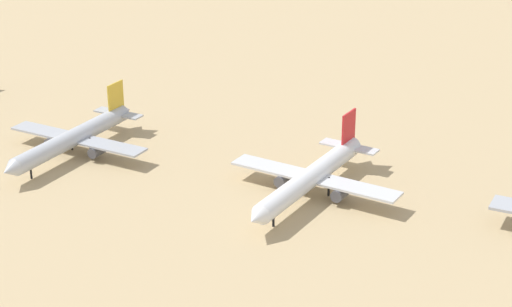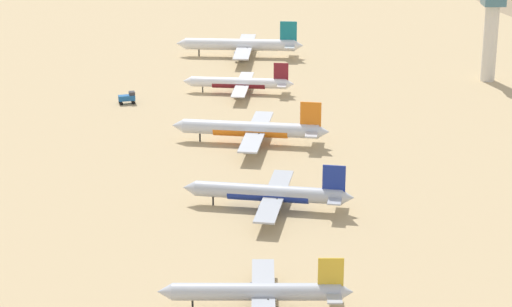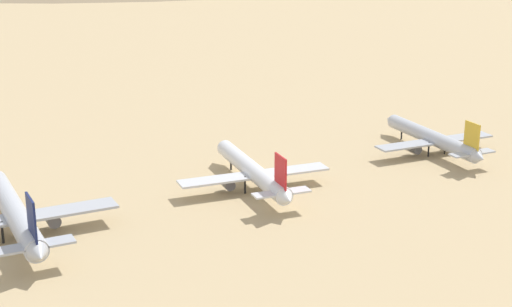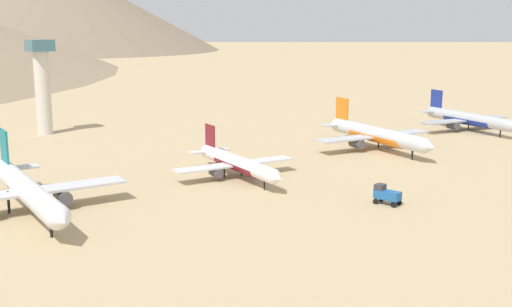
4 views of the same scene
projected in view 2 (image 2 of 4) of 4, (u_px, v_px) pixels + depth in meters
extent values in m
plane|color=tan|center=(256.00, 208.00, 248.78)|extent=(1800.00, 1800.00, 0.00)
cylinder|color=silver|center=(240.00, 45.00, 383.97)|extent=(40.94, 8.35, 4.30)
cone|color=silver|center=(181.00, 44.00, 385.41)|extent=(4.02, 4.55, 4.21)
cone|color=silver|center=(299.00, 46.00, 382.53)|extent=(3.54, 4.17, 3.87)
cube|color=#14727F|center=(288.00, 32.00, 381.10)|extent=(6.23, 1.02, 7.92)
cube|color=silver|center=(290.00, 44.00, 382.61)|extent=(4.96, 13.87, 0.41)
cube|color=silver|center=(245.00, 47.00, 384.11)|extent=(9.48, 38.83, 0.51)
cylinder|color=#4C4C54|center=(241.00, 55.00, 378.32)|extent=(4.99, 3.06, 2.60)
cylinder|color=#4C4C54|center=(244.00, 46.00, 391.07)|extent=(4.99, 3.06, 2.60)
cylinder|color=black|center=(199.00, 51.00, 385.85)|extent=(0.50, 0.50, 4.32)
cylinder|color=black|center=(247.00, 53.00, 381.89)|extent=(0.50, 0.50, 4.32)
cylinder|color=black|center=(248.00, 50.00, 387.42)|extent=(0.50, 0.50, 4.32)
cylinder|color=white|center=(239.00, 83.00, 339.09)|extent=(31.74, 7.40, 3.33)
cone|color=white|center=(187.00, 81.00, 340.69)|extent=(3.21, 3.60, 3.27)
cone|color=white|center=(291.00, 84.00, 337.50)|extent=(2.82, 3.29, 3.00)
cube|color=maroon|center=(281.00, 72.00, 336.48)|extent=(4.82, 0.93, 6.14)
cube|color=silver|center=(282.00, 83.00, 337.63)|extent=(4.15, 10.80, 0.32)
cube|color=silver|center=(243.00, 84.00, 339.16)|extent=(8.22, 30.14, 0.39)
cylinder|color=#4C4C54|center=(239.00, 92.00, 334.71)|extent=(3.91, 2.48, 2.02)
cylinder|color=#4C4C54|center=(242.00, 84.00, 344.57)|extent=(3.91, 2.48, 2.02)
cylinder|color=black|center=(203.00, 87.00, 340.89)|extent=(0.39, 0.39, 3.35)
cylinder|color=black|center=(245.00, 91.00, 337.43)|extent=(0.39, 0.39, 3.35)
cylinder|color=black|center=(246.00, 87.00, 341.70)|extent=(0.39, 0.39, 3.35)
cylinder|color=maroon|center=(239.00, 83.00, 339.17)|extent=(17.65, 5.57, 3.34)
cylinder|color=silver|center=(251.00, 129.00, 291.38)|extent=(38.60, 10.41, 4.06)
cone|color=silver|center=(178.00, 125.00, 294.06)|extent=(4.03, 4.49, 3.98)
cone|color=silver|center=(324.00, 132.00, 288.72)|extent=(3.56, 4.10, 3.65)
cube|color=orange|center=(311.00, 115.00, 287.61)|extent=(5.86, 1.35, 7.48)
cube|color=#B6BBC5|center=(313.00, 130.00, 289.00)|extent=(5.51, 13.21, 0.38)
cube|color=#B6BBC5|center=(256.00, 131.00, 291.41)|extent=(11.32, 36.70, 0.48)
cylinder|color=#4C4C54|center=(250.00, 143.00, 286.04)|extent=(4.83, 3.17, 2.46)
cylinder|color=#4C4C54|center=(256.00, 129.00, 298.00)|extent=(4.83, 3.17, 2.46)
cylinder|color=black|center=(200.00, 135.00, 294.08)|extent=(0.47, 0.47, 4.08)
cylinder|color=black|center=(259.00, 140.00, 289.27)|extent=(0.47, 0.47, 4.08)
cylinder|color=black|center=(261.00, 134.00, 294.45)|extent=(0.47, 0.47, 4.08)
cylinder|color=orange|center=(251.00, 130.00, 291.48)|extent=(21.53, 7.54, 4.07)
cylinder|color=#B2B7C1|center=(268.00, 193.00, 246.82)|extent=(35.60, 10.51, 3.75)
cone|color=#B2B7C1|center=(189.00, 188.00, 249.76)|extent=(3.81, 4.22, 3.68)
cone|color=#B2B7C1|center=(349.00, 197.00, 243.90)|extent=(3.36, 3.84, 3.38)
cube|color=navy|center=(334.00, 179.00, 242.96)|extent=(5.40, 1.38, 6.91)
cube|color=#A4A8B2|center=(336.00, 195.00, 244.22)|extent=(5.38, 12.23, 0.36)
cube|color=#A4A8B2|center=(274.00, 195.00, 246.81)|extent=(11.30, 33.89, 0.44)
cylinder|color=#4C4C54|center=(267.00, 210.00, 241.89)|extent=(4.51, 3.03, 2.27)
cylinder|color=#4C4C54|center=(275.00, 191.00, 252.89)|extent=(4.51, 3.03, 2.27)
cylinder|color=black|center=(213.00, 198.00, 249.64)|extent=(0.43, 0.43, 3.77)
cylinder|color=black|center=(277.00, 206.00, 244.82)|extent=(0.43, 0.43, 3.77)
cylinder|color=black|center=(280.00, 198.00, 249.59)|extent=(0.43, 0.43, 3.77)
cylinder|color=navy|center=(268.00, 194.00, 246.91)|extent=(19.91, 7.45, 3.76)
cylinder|color=#B2B7C1|center=(256.00, 292.00, 199.45)|extent=(32.64, 4.51, 3.44)
cone|color=#B2B7C1|center=(165.00, 292.00, 199.48)|extent=(3.00, 3.46, 3.37)
cone|color=#B2B7C1|center=(347.00, 292.00, 199.41)|extent=(2.63, 3.17, 3.09)
cube|color=gold|center=(331.00, 273.00, 198.06)|extent=(4.98, 0.48, 6.33)
cube|color=#A4A8B2|center=(333.00, 290.00, 199.30)|extent=(3.25, 10.94, 0.33)
cube|color=#A4A8B2|center=(263.00, 295.00, 199.65)|extent=(5.53, 30.87, 0.41)
cylinder|color=#4C4C54|center=(260.00, 287.00, 205.17)|extent=(3.86, 2.20, 2.08)
cylinder|color=black|center=(192.00, 301.00, 200.17)|extent=(0.40, 0.40, 3.45)
cylinder|color=black|center=(268.00, 307.00, 197.93)|extent=(0.40, 0.40, 3.45)
cylinder|color=black|center=(268.00, 296.00, 202.35)|extent=(0.40, 0.40, 3.45)
cube|color=#1E5999|center=(127.00, 98.00, 328.71)|extent=(5.58, 3.39, 1.70)
cube|color=#333338|center=(132.00, 93.00, 328.64)|extent=(2.21, 2.42, 1.10)
cylinder|color=black|center=(133.00, 101.00, 330.70)|extent=(1.15, 0.58, 1.10)
cylinder|color=black|center=(134.00, 103.00, 328.60)|extent=(1.15, 0.58, 1.10)
cylinder|color=black|center=(120.00, 102.00, 329.76)|extent=(1.15, 0.58, 1.10)
cylinder|color=black|center=(121.00, 104.00, 327.67)|extent=(1.15, 0.58, 1.10)
cylinder|color=beige|center=(490.00, 43.00, 350.66)|extent=(4.80, 4.80, 26.19)
cube|color=#3F6B7A|center=(493.00, 0.00, 345.63)|extent=(7.20, 7.20, 3.60)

